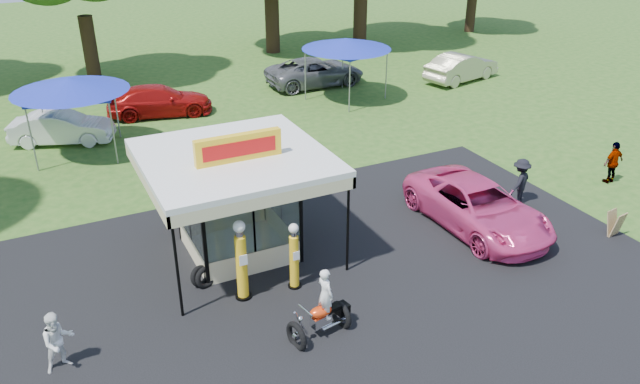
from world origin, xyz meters
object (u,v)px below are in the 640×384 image
Objects in this scene: spectator_west at (58,341)px; spectator_east_b at (613,162)px; pink_sedan at (478,206)px; bg_car_e at (462,67)px; bg_car_a at (62,128)px; a_frame_sign at (615,224)px; tent_east at (346,44)px; motorcycle at (323,309)px; tent_west at (70,86)px; bg_car_b at (159,101)px; kiosk_car at (218,209)px; bg_car_d at (315,72)px; gas_pump_right at (294,258)px; spectator_east_a at (520,182)px; gas_pump_left at (241,262)px; gas_station_kiosk at (237,202)px.

spectator_west is 20.68m from spectator_east_b.
bg_car_e is (10.68, 14.70, 0.02)m from pink_sedan.
bg_car_a is 22.56m from bg_car_e.
spectator_west reaches higher than pink_sedan.
a_frame_sign is 0.19× the size of tent_east.
pink_sedan is at bearing 137.19° from a_frame_sign.
tent_west is at bearing 93.75° from motorcycle.
pink_sedan reaches higher than bg_car_b.
bg_car_d is (10.25, 13.41, 0.32)m from kiosk_car.
kiosk_car is 0.54× the size of bg_car_b.
motorcycle is 17.94m from bg_car_a.
spectator_east_b is 0.33× the size of bg_car_b.
pink_sedan is (7.08, 0.56, -0.22)m from gas_pump_right.
pink_sedan is 3.37× the size of spectator_east_b.
tent_east reaches higher than spectator_east_b.
gas_pump_right is 2.27m from motorcycle.
pink_sedan is at bearing 130.71° from bg_car_e.
a_frame_sign is at bearing -86.72° from tent_east.
bg_car_e is 1.03× the size of tent_west.
tent_east reaches higher than bg_car_a.
spectator_west is at bearing 154.51° from motorcycle.
a_frame_sign is 0.51× the size of spectator_east_a.
spectator_east_b is 21.26m from bg_car_b.
gas_pump_left is 0.50× the size of bg_car_e.
bg_car_d reaches higher than bg_car_a.
tent_west is (-22.01, -1.79, 2.23)m from bg_car_e.
bg_car_d is (9.41, 1.25, 0.04)m from bg_car_b.
gas_pump_right is at bearing -72.53° from tent_west.
bg_car_e is at bearing 34.29° from gas_station_kiosk.
gas_pump_left is at bearing -147.16° from bg_car_a.
spectator_west is at bearing -16.48° from spectator_east_a.
bg_car_e is at bearing 40.68° from gas_pump_right.
spectator_west is 0.28× the size of bg_car_d.
gas_station_kiosk reaches higher than bg_car_a.
bg_car_a is at bearing 77.17° from bg_car_e.
spectator_west is at bearing 133.71° from kiosk_car.
gas_pump_right is 0.45× the size of tent_east.
bg_car_b is 9.49m from bg_car_d.
spectator_east_b is at bearing -5.94° from gas_station_kiosk.
bg_car_a is (1.65, 15.69, -0.07)m from spectator_west.
spectator_east_b reaches higher than a_frame_sign.
a_frame_sign is at bearing -45.78° from tent_west.
tent_east is (14.08, 1.67, -0.03)m from tent_west.
spectator_west reaches higher than kiosk_car.
motorcycle is 1.20× the size of spectator_east_b.
spectator_east_b is 0.35× the size of tent_west.
tent_east is (-0.98, 17.14, 2.56)m from a_frame_sign.
tent_east is at bearing 49.36° from motorcycle.
tent_west is at bearing 107.47° from gas_pump_right.
bg_car_d is at bearing -112.80° from spectator_east_a.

